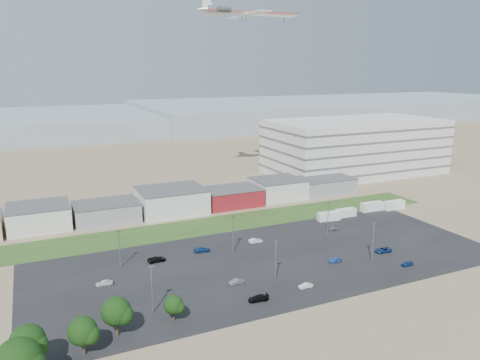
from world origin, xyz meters
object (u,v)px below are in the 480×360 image
parked_car_0 (383,250)px  parked_car_13 (306,286)px  parked_car_1 (335,260)px  parked_car_9 (157,259)px  parked_car_3 (258,298)px  parked_car_4 (236,281)px  box_trailer_a (329,216)px  airliner (251,12)px  parked_car_8 (334,229)px  parked_car_2 (407,264)px  parked_car_6 (202,250)px  parked_car_11 (256,241)px  parked_car_5 (104,283)px

parked_car_0 → parked_car_13: 31.57m
parked_car_1 → parked_car_9: 45.55m
parked_car_3 → parked_car_4: size_ratio=1.23×
box_trailer_a → parked_car_0: 28.71m
airliner → parked_car_3: airliner is taller
airliner → parked_car_8: (-3.34, -65.34, -69.45)m
parked_car_2 → parked_car_6: bearing=-124.6°
parked_car_4 → parked_car_8: bearing=110.0°
parked_car_8 → parked_car_13: bearing=131.1°
parked_car_3 → parked_car_6: parked_car_6 is taller
parked_car_0 → box_trailer_a: bearing=177.3°
parked_car_0 → parked_car_3: parked_car_0 is taller
parked_car_3 → parked_car_11: bearing=161.2°
parked_car_0 → parked_car_6: parked_car_6 is taller
parked_car_9 → parked_car_1: bearing=-117.6°
parked_car_0 → parked_car_2: parked_car_0 is taller
box_trailer_a → parked_car_5: size_ratio=1.93×
parked_car_0 → parked_car_5: size_ratio=1.21×
parked_car_5 → parked_car_8: size_ratio=1.18×
parked_car_0 → parked_car_1: 15.70m
box_trailer_a → parked_car_5: box_trailer_a is taller
box_trailer_a → airliner: bearing=97.8°
parked_car_0 → parked_car_1: bearing=-87.1°
parked_car_3 → parked_car_13: 12.46m
parked_car_2 → parked_car_6: (-43.70, 29.90, 0.09)m
parked_car_2 → parked_car_13: bearing=-90.7°
parked_car_0 → airliner: bearing=-178.8°
airliner → parked_car_4: 119.55m
airliner → parked_car_6: bearing=-122.9°
parked_car_3 → parked_car_13: bearing=101.1°
parked_car_3 → box_trailer_a: bearing=137.3°
parked_car_0 → parked_car_11: bearing=-123.9°
parked_car_11 → parked_car_5: bearing=105.4°
parked_car_11 → parked_car_6: bearing=93.0°
parked_car_4 → parked_car_11: size_ratio=0.90×
parked_car_8 → parked_car_11: parked_car_11 is taller
parked_car_2 → parked_car_1: bearing=-121.6°
airliner → parked_car_0: 109.99m
airliner → parked_car_5: airliner is taller
box_trailer_a → parked_car_6: size_ratio=1.65×
parked_car_3 → parked_car_9: 32.63m
parked_car_5 → parked_car_13: size_ratio=1.15×
parked_car_5 → parked_car_13: 45.72m
parked_car_2 → parked_car_8: bearing=-177.9°
parked_car_4 → box_trailer_a: bearing=116.1°
parked_car_1 → parked_car_2: (15.21, -9.26, -0.04)m
parked_car_3 → parked_car_5: size_ratio=1.16×
parked_car_11 → box_trailer_a: bearing=-72.3°
airliner → parked_car_2: airliner is taller
parked_car_3 → parked_car_5: 35.56m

